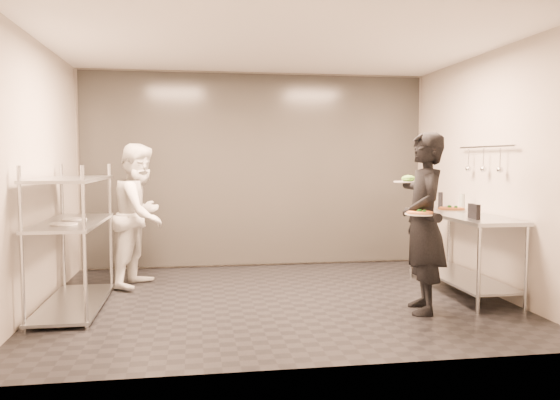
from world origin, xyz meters
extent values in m
cube|color=black|center=(0.00, 0.00, 0.00)|extent=(5.00, 4.00, 0.00)
cube|color=white|center=(0.00, 0.00, 2.80)|extent=(5.00, 4.00, 0.00)
cube|color=#AFA89D|center=(0.00, 2.00, 1.40)|extent=(5.00, 0.00, 2.80)
cube|color=#AFA89D|center=(0.00, -2.00, 1.40)|extent=(5.00, 0.00, 2.80)
cube|color=#AFA89D|center=(-2.50, 0.00, 1.40)|extent=(0.00, 4.00, 2.80)
cube|color=#AFA89D|center=(2.50, 0.00, 1.40)|extent=(0.00, 4.00, 2.80)
cube|color=white|center=(0.00, 1.97, 1.40)|extent=(4.90, 0.04, 2.74)
cylinder|color=#B9BCC0|center=(-2.42, -0.77, 0.75)|extent=(0.04, 0.04, 1.50)
cylinder|color=#B9BCC0|center=(-2.42, 0.77, 0.75)|extent=(0.04, 0.04, 1.50)
cylinder|color=#B9BCC0|center=(-1.88, -0.77, 0.75)|extent=(0.04, 0.04, 1.50)
cylinder|color=#B9BCC0|center=(-1.88, 0.77, 0.75)|extent=(0.04, 0.04, 1.50)
cube|color=#9EA3A7|center=(-2.15, 0.00, 0.05)|extent=(0.60, 1.60, 0.03)
cube|color=#9EA3A7|center=(-2.15, 0.00, 0.90)|extent=(0.60, 1.60, 0.03)
cube|color=#9EA3A7|center=(-2.15, 0.00, 1.35)|extent=(0.60, 1.60, 0.03)
cylinder|color=silver|center=(-2.15, -0.35, 0.93)|extent=(0.26, 0.26, 0.01)
cylinder|color=silver|center=(-2.15, 0.10, 0.93)|extent=(0.26, 0.26, 0.01)
cylinder|color=#B9BCC0|center=(1.92, -0.86, 0.45)|extent=(0.04, 0.04, 0.90)
cylinder|color=#B9BCC0|center=(1.92, 0.86, 0.45)|extent=(0.04, 0.04, 0.90)
cylinder|color=#B9BCC0|center=(2.44, -0.86, 0.45)|extent=(0.04, 0.04, 0.90)
cylinder|color=#B9BCC0|center=(2.44, 0.86, 0.45)|extent=(0.04, 0.04, 0.90)
cube|color=#9EA3A7|center=(2.18, 0.00, 0.18)|extent=(0.57, 1.71, 0.03)
cube|color=#9EA3A7|center=(2.18, 0.00, 0.90)|extent=(0.60, 1.80, 0.04)
cylinder|color=#B9BCC0|center=(2.44, 0.00, 1.70)|extent=(0.02, 1.20, 0.02)
cylinder|color=#B9BCC0|center=(2.42, -0.35, 1.57)|extent=(0.01, 0.01, 0.22)
sphere|color=#B9BCC0|center=(2.42, -0.35, 1.44)|extent=(0.07, 0.07, 0.07)
cylinder|color=#B9BCC0|center=(2.42, 0.00, 1.57)|extent=(0.01, 0.01, 0.22)
sphere|color=#B9BCC0|center=(2.42, 0.00, 1.44)|extent=(0.07, 0.07, 0.07)
cylinder|color=#B9BCC0|center=(2.42, 0.35, 1.57)|extent=(0.01, 0.01, 0.22)
sphere|color=#B9BCC0|center=(2.42, 0.35, 1.44)|extent=(0.07, 0.07, 0.07)
imported|color=black|center=(1.40, -0.70, 0.91)|extent=(0.55, 0.74, 1.83)
imported|color=white|center=(-1.55, 0.96, 0.87)|extent=(0.91, 1.02, 1.74)
cylinder|color=silver|center=(1.27, -0.90, 1.02)|extent=(0.29, 0.29, 0.01)
cylinder|color=#A46B3B|center=(1.27, -0.90, 1.04)|extent=(0.26, 0.26, 0.02)
cylinder|color=#D04F1B|center=(1.27, -0.90, 1.05)|extent=(0.23, 0.23, 0.01)
sphere|color=#135314|center=(1.27, -0.90, 1.05)|extent=(0.04, 0.04, 0.04)
cylinder|color=silver|center=(1.59, -0.89, 1.06)|extent=(0.29, 0.29, 0.01)
cylinder|color=#A46B3B|center=(1.59, -0.89, 1.07)|extent=(0.25, 0.25, 0.02)
cylinder|color=#D04F1B|center=(1.59, -0.89, 1.08)|extent=(0.23, 0.23, 0.01)
sphere|color=#135314|center=(1.59, -0.89, 1.09)|extent=(0.04, 0.04, 0.04)
cylinder|color=silver|center=(1.35, -0.39, 1.32)|extent=(0.31, 0.31, 0.01)
ellipsoid|color=#2C6419|center=(1.35, -0.39, 1.35)|extent=(0.13, 0.13, 0.07)
cube|color=black|center=(2.06, -0.48, 1.00)|extent=(0.06, 0.22, 0.16)
cylinder|color=gray|center=(2.01, 0.54, 1.05)|extent=(0.07, 0.07, 0.26)
cylinder|color=gray|center=(2.33, 0.30, 1.03)|extent=(0.06, 0.06, 0.21)
cylinder|color=black|center=(2.28, 0.80, 1.02)|extent=(0.06, 0.06, 0.21)
camera|label=1|loc=(-0.88, -5.88, 1.56)|focal=35.00mm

